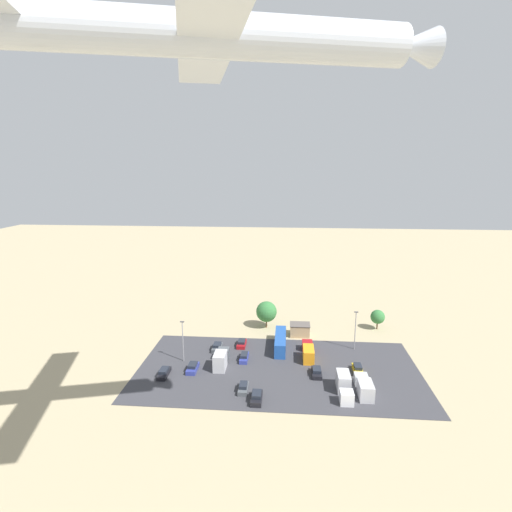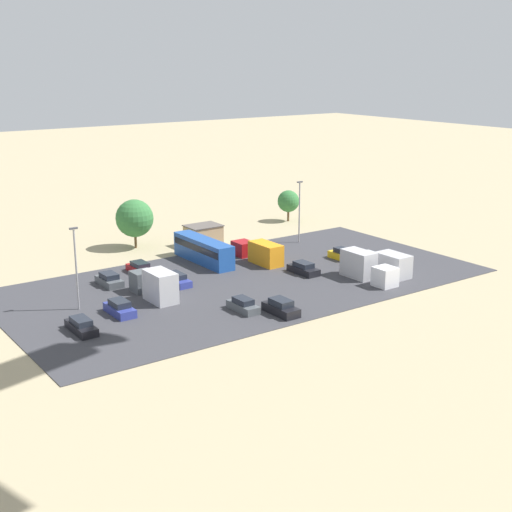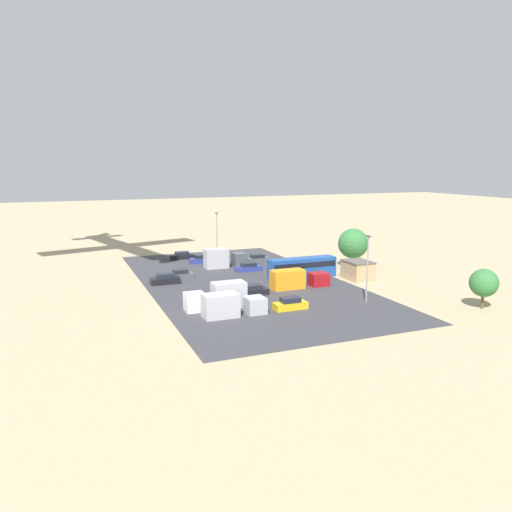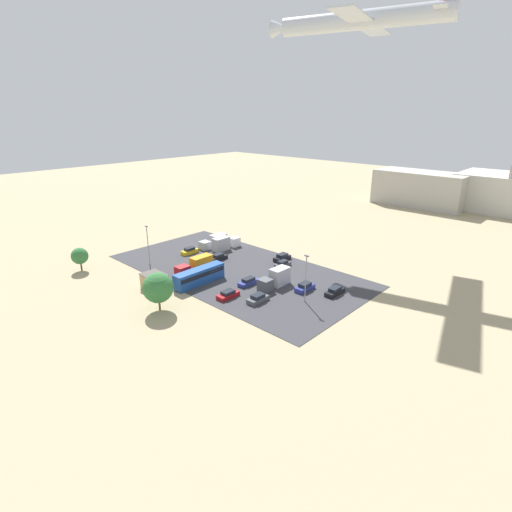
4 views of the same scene
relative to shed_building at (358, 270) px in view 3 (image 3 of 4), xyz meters
The scene contains 21 objects.
ground_plane 12.01m from the shed_building, 65.13° to the left, with size 400.00×400.00×0.00m, color tan.
parking_lot_surface 18.78m from the shed_building, 74.49° to the left, with size 58.72×30.35×0.08m.
shed_building is the anchor object (origin of this frame).
bus 9.11m from the shed_building, 58.60° to the left, with size 2.53×11.64×3.23m.
parked_car_0 35.94m from the shed_building, 38.60° to the left, with size 1.79×4.71×1.46m.
parked_car_1 31.12m from the shed_building, 74.00° to the left, with size 1.95×4.55×1.66m.
parked_car_2 19.02m from the shed_building, 48.65° to the left, with size 1.71×4.74×1.45m.
parked_car_3 21.70m from the shed_building, 26.84° to the left, with size 1.97×4.35×1.52m.
parked_car_4 19.92m from the shed_building, 98.36° to the left, with size 1.94×4.55×1.49m.
parked_car_5 15.72m from the shed_building, 27.42° to the left, with size 1.97×4.53×1.41m.
parked_car_6 30.23m from the shed_building, 41.25° to the left, with size 1.93×4.50×1.57m.
parked_car_7 21.15m from the shed_building, 122.71° to the left, with size 1.79×4.43×1.58m.
parked_car_8 29.09m from the shed_building, 67.03° to the left, with size 1.71×4.25×1.47m.
parked_truck_0 27.23m from the shed_building, 106.05° to the left, with size 2.39×8.04×3.38m.
parked_truck_1 24.50m from the shed_building, 45.63° to the left, with size 2.47×7.71×3.53m.
parked_truck_2 12.03m from the shed_building, 97.22° to the left, with size 2.37×9.22×2.88m.
parked_truck_3 28.26m from the shed_building, 113.47° to the left, with size 2.57×7.94×2.93m.
tree_near_shed 21.21m from the shed_building, 164.21° to the right, with size 3.68×3.68×5.27m.
tree_apron_mid 10.26m from the shed_building, 28.08° to the right, with size 5.46×5.46×7.14m.
light_pole_lot_centre 30.43m from the shed_building, 31.71° to the left, with size 0.90×0.28×9.21m.
light_pole_lot_edge 14.69m from the shed_building, 151.17° to the left, with size 0.90×0.28×9.21m.
Camera 3 is at (-72.56, 34.55, 18.60)m, focal length 35.00 mm.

